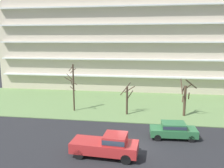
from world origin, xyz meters
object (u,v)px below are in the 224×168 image
Objects in this scene: tree_far_left at (73,86)px; pickup_red_center_left at (107,145)px; tree_center at (185,98)px; tree_left at (127,98)px; sedan_green_near_left at (173,130)px.

pickup_red_center_left is at bearing -60.60° from tree_far_left.
tree_center is 13.89m from pickup_red_center_left.
sedan_green_near_left is at bearing -53.08° from tree_left.
sedan_green_near_left is (12.17, -7.05, -2.52)m from tree_far_left.
tree_far_left is 13.48m from pickup_red_center_left.
tree_center reaches higher than sedan_green_near_left.
tree_far_left is 7.30m from tree_left.
tree_center reaches higher than pickup_red_center_left.
tree_far_left is 1.56× the size of tree_left.
sedan_green_near_left is 7.24m from pickup_red_center_left.
tree_center is at bearing -0.48° from tree_far_left.
tree_center is (7.10, 0.27, 0.32)m from tree_left.
tree_far_left is at bearing 122.80° from pickup_red_center_left.
tree_far_left is 1.29× the size of tree_center.
tree_far_left reaches higher than tree_left.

